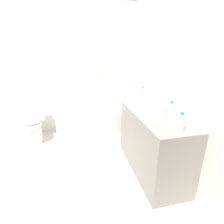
# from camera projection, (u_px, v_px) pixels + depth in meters

# --- Properties ---
(ground_plane) EXTENTS (3.87, 3.87, 0.00)m
(ground_plane) POSITION_uv_depth(u_px,v_px,m) (69.00, 168.00, 2.63)
(ground_plane) COLOR beige
(wall_back_tiled) EXTENTS (3.27, 0.10, 2.50)m
(wall_back_tiled) POSITION_uv_depth(u_px,v_px,m) (63.00, 71.00, 3.46)
(wall_back_tiled) COLOR silver
(wall_back_tiled) RESTS_ON ground_plane
(wall_right_mirror) EXTENTS (0.10, 3.08, 2.50)m
(wall_right_mirror) POSITION_uv_depth(u_px,v_px,m) (168.00, 80.00, 2.51)
(wall_right_mirror) COLOR silver
(wall_right_mirror) RESTS_ON ground_plane
(bathtub) EXTENTS (1.54, 0.74, 1.34)m
(bathtub) POSITION_uv_depth(u_px,v_px,m) (98.00, 121.00, 3.54)
(bathtub) COLOR silver
(bathtub) RESTS_ON ground_plane
(toilet) EXTENTS (0.40, 0.54, 0.69)m
(toilet) POSITION_uv_depth(u_px,v_px,m) (33.00, 124.00, 3.26)
(toilet) COLOR white
(toilet) RESTS_ON ground_plane
(vanity_counter) EXTENTS (0.54, 1.28, 0.88)m
(vanity_counter) POSITION_uv_depth(u_px,v_px,m) (153.00, 143.00, 2.44)
(vanity_counter) COLOR gray
(vanity_counter) RESTS_ON ground_plane
(sink_basin) EXTENTS (0.34, 0.34, 0.05)m
(sink_basin) POSITION_uv_depth(u_px,v_px,m) (153.00, 112.00, 2.27)
(sink_basin) COLOR white
(sink_basin) RESTS_ON vanity_counter
(sink_faucet) EXTENTS (0.11, 0.15, 0.06)m
(sink_faucet) POSITION_uv_depth(u_px,v_px,m) (167.00, 111.00, 2.31)
(sink_faucet) COLOR #BCBCC1
(sink_faucet) RESTS_ON vanity_counter
(water_bottle_0) EXTENTS (0.06, 0.06, 0.24)m
(water_bottle_0) POSITION_uv_depth(u_px,v_px,m) (142.00, 95.00, 2.75)
(water_bottle_0) COLOR silver
(water_bottle_0) RESTS_ON vanity_counter
(water_bottle_1) EXTENTS (0.07, 0.07, 0.20)m
(water_bottle_1) POSITION_uv_depth(u_px,v_px,m) (181.00, 122.00, 1.80)
(water_bottle_1) COLOR silver
(water_bottle_1) RESTS_ON vanity_counter
(water_bottle_2) EXTENTS (0.06, 0.06, 0.24)m
(water_bottle_2) POSITION_uv_depth(u_px,v_px,m) (171.00, 112.00, 2.03)
(water_bottle_2) COLOR silver
(water_bottle_2) RESTS_ON vanity_counter
(drinking_glass_0) EXTENTS (0.07, 0.07, 0.10)m
(drinking_glass_0) POSITION_uv_depth(u_px,v_px,m) (151.00, 105.00, 2.49)
(drinking_glass_0) COLOR white
(drinking_glass_0) RESTS_ON vanity_counter
(drinking_glass_1) EXTENTS (0.08, 0.08, 0.09)m
(drinking_glass_1) POSITION_uv_depth(u_px,v_px,m) (175.00, 121.00, 1.95)
(drinking_glass_1) COLOR white
(drinking_glass_1) RESTS_ON vanity_counter
(drinking_glass_2) EXTENTS (0.06, 0.06, 0.10)m
(drinking_glass_2) POSITION_uv_depth(u_px,v_px,m) (145.00, 101.00, 2.63)
(drinking_glass_2) COLOR white
(drinking_glass_2) RESTS_ON vanity_counter
(toilet_paper_roll) EXTENTS (0.11, 0.11, 0.12)m
(toilet_paper_roll) POSITION_uv_depth(u_px,v_px,m) (26.00, 138.00, 3.36)
(toilet_paper_roll) COLOR white
(toilet_paper_roll) RESTS_ON ground_plane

